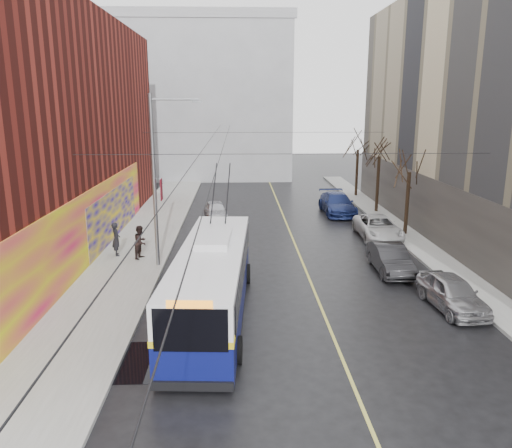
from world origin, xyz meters
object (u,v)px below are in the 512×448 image
Objects in this scene: parked_car_d at (337,204)px; pedestrian_b at (141,242)px; parked_car_b at (390,259)px; tree_far at (358,141)px; parked_car_c at (378,227)px; trolleybus at (212,280)px; pedestrian_a at (116,239)px; streetlight_pole at (157,177)px; following_car at (216,210)px; tree_mid at (380,146)px; parked_car_a at (452,293)px; tree_near at (410,160)px.

parked_car_d is 17.54m from pedestrian_b.
parked_car_d reaches higher than parked_car_b.
parked_car_c is at bearing -97.80° from tree_far.
trolleybus reaches higher than pedestrian_a.
streetlight_pole reaches higher than tree_far.
parked_car_b is 15.66m from following_car.
pedestrian_b is (-16.39, -11.81, -4.18)m from tree_mid.
parked_car_c reaches higher than parked_car_a.
tree_far is 0.55× the size of trolleybus.
trolleybus is (-12.10, -12.31, -3.42)m from tree_near.
parked_car_a is 17.68m from pedestrian_a.
tree_near is 7.01m from tree_mid.
parked_car_d is (8.90, 19.06, -0.75)m from trolleybus.
streetlight_pole is 2.08× the size of parked_car_b.
tree_far is (15.14, 20.00, 0.30)m from streetlight_pole.
pedestrian_b is at bearing -163.64° from tree_near.
tree_mid reaches higher than tree_far.
tree_far reaches higher than parked_car_a.
streetlight_pole is 12.69m from parked_car_b.
parked_car_c is (-2.00, -7.59, -4.53)m from tree_mid.
tree_far is at bearing -63.39° from pedestrian_a.
parked_car_b reaches higher than following_car.
tree_mid reaches higher than tree_near.
following_car is at bearing -172.20° from parked_car_d.
following_car is at bearing 95.42° from trolleybus.
tree_far is (0.00, 7.00, -0.11)m from tree_mid.
parked_car_b is 0.84× the size of parked_car_c.
pedestrian_b is (-14.39, -4.22, 0.36)m from parked_car_c.
trolleybus is at bearing -114.69° from tree_far.
trolleybus is (3.04, -6.31, -3.29)m from streetlight_pole.
pedestrian_a is (-17.87, -4.21, -3.88)m from tree_near.
parked_car_b is at bearing 99.49° from parked_car_a.
streetlight_pole reaches higher than tree_mid.
parked_car_c is (10.10, 11.72, -0.84)m from trolleybus.
parked_car_a is at bearing -94.40° from tree_far.
trolleybus is 2.30× the size of parked_car_c.
following_car is 10.79m from pedestrian_a.
tree_near reaches higher than parked_car_b.
parked_car_d reaches higher than following_car.
tree_mid is 7.00m from tree_far.
tree_far is at bearing 82.68° from parked_car_b.
streetlight_pole is 16.28m from tree_near.
pedestrian_a is (-14.67, 3.00, 0.39)m from parked_car_b.
parked_car_c is (1.20, 6.62, 0.01)m from parked_car_b.
tree_near is 1.23× the size of parked_car_c.
streetlight_pole is 2.13× the size of parked_car_a.
parked_car_d is (-3.20, -7.25, -4.33)m from tree_far.
tree_mid is 1.29× the size of parked_car_c.
trolleybus is at bearing -130.22° from parked_car_c.
parked_car_c is (0.00, 11.40, 0.00)m from parked_car_a.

